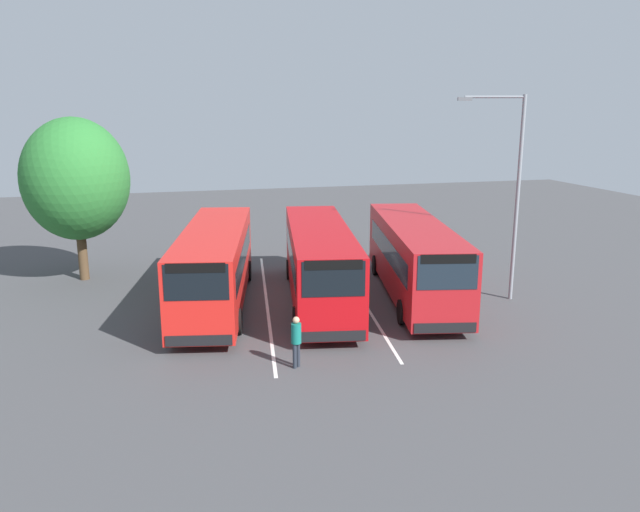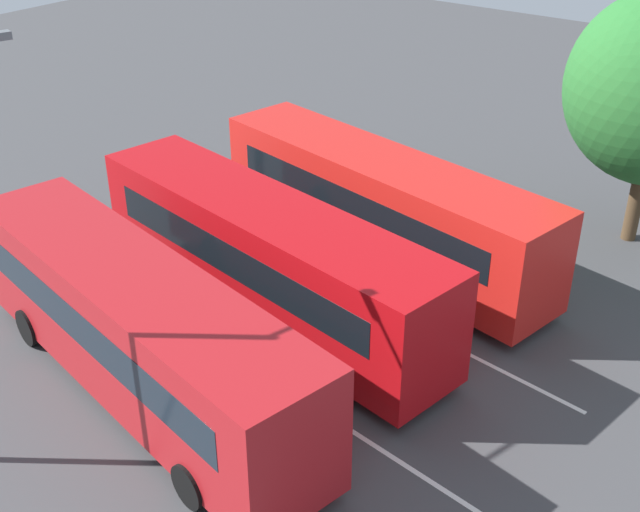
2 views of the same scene
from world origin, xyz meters
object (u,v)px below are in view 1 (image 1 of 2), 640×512
at_px(street_lamp, 512,185).
at_px(bus_far_left, 215,264).
at_px(depot_tree, 76,179).
at_px(bus_center_right, 414,257).
at_px(bus_center_left, 319,261).
at_px(pedestrian, 296,338).

bearing_deg(street_lamp, bus_far_left, 4.60).
bearing_deg(depot_tree, bus_far_left, 45.93).
height_order(bus_far_left, bus_center_right, same).
relative_size(bus_center_left, depot_tree, 1.51).
height_order(bus_far_left, pedestrian, bus_far_left).
bearing_deg(pedestrian, bus_center_left, -57.58).
relative_size(bus_center_left, pedestrian, 6.80).
height_order(bus_far_left, depot_tree, depot_tree).
height_order(bus_center_left, depot_tree, depot_tree).
bearing_deg(bus_center_right, depot_tree, -102.96).
relative_size(bus_far_left, street_lamp, 1.35).
relative_size(pedestrian, street_lamp, 0.20).
height_order(bus_center_right, pedestrian, bus_center_right).
relative_size(bus_center_right, street_lamp, 1.35).
distance_m(bus_center_right, depot_tree, 15.77).
distance_m(bus_center_right, street_lamp, 4.96).
bearing_deg(depot_tree, street_lamp, 66.13).
distance_m(bus_center_left, depot_tree, 12.09).
bearing_deg(street_lamp, pedestrian, 40.79).
distance_m(bus_center_left, street_lamp, 8.50).
xyz_separation_m(pedestrian, depot_tree, (-12.62, -7.51, 3.77)).
xyz_separation_m(bus_far_left, street_lamp, (2.31, 11.98, 3.12)).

